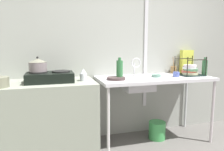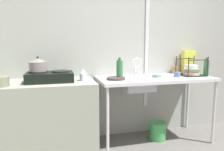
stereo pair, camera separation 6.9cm
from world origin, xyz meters
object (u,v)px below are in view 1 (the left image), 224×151
(faucet, at_px, (136,64))
(dish_rack, at_px, (190,71))
(frying_pan, at_px, (116,78))
(bottle_by_sink, at_px, (120,69))
(cereal_box, at_px, (186,61))
(utensil_jar, at_px, (173,70))
(stove, at_px, (50,77))
(pot_on_left_burner, at_px, (38,65))
(percolator, at_px, (83,75))
(bucket_on_floor, at_px, (157,130))
(bottle_by_rack, at_px, (205,68))
(cup_by_rack, at_px, (176,74))
(sink_basin, at_px, (137,84))
(small_bowl_on_drainboard, at_px, (156,76))

(faucet, distance_m, dish_rack, 0.80)
(frying_pan, xyz_separation_m, bottle_by_sink, (0.06, 0.04, 0.11))
(frying_pan, xyz_separation_m, cereal_box, (1.25, 0.34, 0.16))
(utensil_jar, bearing_deg, stove, -171.61)
(utensil_jar, bearing_deg, pot_on_left_burner, -172.15)
(percolator, relative_size, dish_rack, 0.46)
(cereal_box, distance_m, bucket_on_floor, 1.16)
(bottle_by_rack, height_order, utensil_jar, bottle_by_rack)
(faucet, bearing_deg, dish_rack, -9.57)
(dish_rack, height_order, cereal_box, cereal_box)
(faucet, height_order, utensil_jar, faucet)
(cup_by_rack, bearing_deg, bucket_on_floor, 157.46)
(sink_basin, distance_m, dish_rack, 0.83)
(small_bowl_on_drainboard, distance_m, bottle_by_sink, 0.53)
(percolator, distance_m, bottle_by_sink, 0.47)
(percolator, bearing_deg, bottle_by_sink, 1.35)
(cup_by_rack, height_order, bottle_by_sink, bottle_by_sink)
(dish_rack, bearing_deg, bottle_by_sink, -178.12)
(percolator, relative_size, utensil_jar, 0.59)
(dish_rack, relative_size, bucket_on_floor, 1.31)
(pot_on_left_burner, height_order, sink_basin, pot_on_left_burner)
(utensil_jar, distance_m, bucket_on_floor, 0.95)
(bottle_by_sink, bearing_deg, stove, 178.47)
(cup_by_rack, bearing_deg, frying_pan, 179.70)
(pot_on_left_burner, height_order, small_bowl_on_drainboard, pot_on_left_burner)
(percolator, bearing_deg, dish_rack, 1.72)
(frying_pan, distance_m, utensil_jar, 1.08)
(stove, distance_m, bottle_by_sink, 0.85)
(faucet, distance_m, bottle_by_sink, 0.34)
(small_bowl_on_drainboard, bearing_deg, percolator, -178.75)
(cup_by_rack, relative_size, bottle_by_sink, 0.32)
(frying_pan, distance_m, cereal_box, 1.31)
(dish_rack, xyz_separation_m, bottle_by_sink, (-1.07, -0.04, 0.06))
(bottle_by_sink, height_order, utensil_jar, bottle_by_sink)
(frying_pan, height_order, bottle_by_rack, bottle_by_rack)
(dish_rack, xyz_separation_m, small_bowl_on_drainboard, (-0.54, -0.02, -0.05))
(pot_on_left_burner, xyz_separation_m, cereal_box, (2.17, 0.27, -0.03))
(faucet, xyz_separation_m, frying_pan, (-0.35, -0.21, -0.15))
(cup_by_rack, bearing_deg, small_bowl_on_drainboard, 168.11)
(faucet, xyz_separation_m, cereal_box, (0.91, 0.13, 0.01))
(cup_by_rack, bearing_deg, stove, 177.60)
(bottle_by_rack, bearing_deg, bucket_on_floor, 172.59)
(sink_basin, height_order, cereal_box, cereal_box)
(sink_basin, xyz_separation_m, dish_rack, (0.81, 0.02, 0.15))
(cereal_box, bearing_deg, bucket_on_floor, -158.32)
(small_bowl_on_drainboard, height_order, bucket_on_floor, small_bowl_on_drainboard)
(cup_by_rack, bearing_deg, percolator, 178.39)
(dish_rack, height_order, bottle_by_rack, dish_rack)
(bottle_by_sink, bearing_deg, bucket_on_floor, 4.15)
(bottle_by_rack, relative_size, cereal_box, 0.73)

